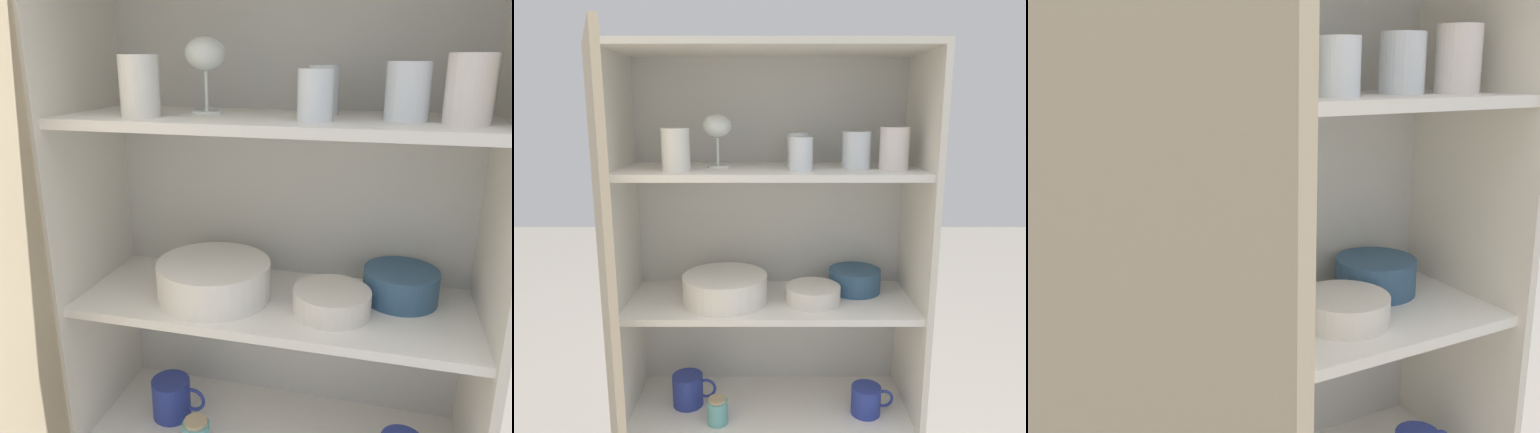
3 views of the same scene
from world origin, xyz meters
TOP-DOWN VIEW (x-y plane):
  - cupboard_back_panel at (0.00, 0.32)m, footprint 0.88×0.02m
  - cupboard_side_left at (-0.43, 0.16)m, footprint 0.02×0.35m
  - cupboard_side_right at (0.43, 0.16)m, footprint 0.02×0.35m
  - shelf_board_middle at (0.00, 0.16)m, footprint 0.84×0.31m
  - shelf_board_upper at (0.00, 0.16)m, footprint 0.84×0.31m
  - cupboard_door at (-0.36, -0.22)m, footprint 0.18×0.41m
  - tumbler_glass_0 at (0.08, 0.10)m, footprint 0.07×0.07m
  - tumbler_glass_1 at (0.08, 0.22)m, footprint 0.06×0.06m
  - tumbler_glass_2 at (0.34, 0.11)m, footprint 0.08×0.08m
  - tumbler_glass_3 at (-0.25, 0.08)m, footprint 0.08×0.08m
  - tumbler_glass_4 at (0.24, 0.14)m, footprint 0.08×0.08m
  - wine_glass_0 at (-0.15, 0.17)m, footprint 0.08×0.08m
  - plate_stack_white at (-0.13, 0.14)m, footprint 0.25×0.25m
  - mixing_bowl_large at (0.26, 0.22)m, footprint 0.16×0.16m
  - serving_bowl_small at (0.13, 0.13)m, footprint 0.16×0.16m
  - coffee_mug_extra_1 at (-0.26, 0.15)m, footprint 0.14×0.09m

SIDE VIEW (x-z plane):
  - coffee_mug_extra_1 at x=-0.26m, z-range 0.35..0.45m
  - shelf_board_middle at x=0.00m, z-range 0.68..0.70m
  - cupboard_back_panel at x=0.00m, z-range 0.00..1.41m
  - cupboard_side_left at x=-0.43m, z-range 0.00..1.41m
  - cupboard_side_right at x=0.43m, z-range 0.00..1.41m
  - cupboard_door at x=-0.36m, z-range 0.00..1.41m
  - serving_bowl_small at x=0.13m, z-range 0.70..0.75m
  - mixing_bowl_large at x=0.26m, z-range 0.70..0.77m
  - plate_stack_white at x=-0.13m, z-range 0.70..0.78m
  - shelf_board_upper at x=0.00m, z-range 1.08..1.10m
  - tumbler_glass_0 at x=0.08m, z-range 1.10..1.19m
  - tumbler_glass_1 at x=0.08m, z-range 1.10..1.19m
  - tumbler_glass_4 at x=0.24m, z-range 1.10..1.20m
  - tumbler_glass_3 at x=-0.25m, z-range 1.10..1.21m
  - tumbler_glass_2 at x=0.34m, z-range 1.10..1.21m
  - wine_glass_0 at x=-0.15m, z-range 1.13..1.28m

